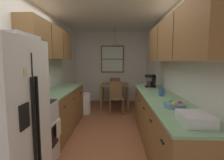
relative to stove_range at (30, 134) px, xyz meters
The scene contains 24 objects.
ground_plane 1.88m from the stove_range, 56.85° to the left, with size 12.00×12.00×0.00m, color brown.
wall_left 1.76m from the stove_range, 103.14° to the left, with size 0.10×9.00×2.55m, color white.
wall_right 2.91m from the stove_range, 33.01° to the left, with size 0.10×9.00×2.55m, color white.
wall_back 4.36m from the stove_range, 76.60° to the left, with size 4.40×0.10×2.55m, color white.
ceiling_slab 2.79m from the stove_range, 56.85° to the left, with size 4.40×9.00×0.08m, color white.
stove_range is the anchor object (origin of this frame).
microwave_over_range 1.23m from the stove_range, behind, with size 0.39×0.63×0.34m.
counter_left 1.31m from the stove_range, 90.24° to the left, with size 0.64×2.01×0.90m.
upper_cabinets_left 1.89m from the stove_range, 96.61° to the left, with size 0.33×2.09×0.66m.
counter_right 2.07m from the stove_range, 16.01° to the left, with size 0.64×3.09×0.90m.
upper_cabinets_right 2.59m from the stove_range, 13.75° to the left, with size 0.33×2.77×0.68m.
dining_table 3.47m from the stove_range, 70.71° to the left, with size 0.89×0.89×0.74m.
dining_chair_near 2.88m from the stove_range, 65.53° to the left, with size 0.43×0.43×0.90m.
dining_chair_far 4.08m from the stove_range, 73.86° to the left, with size 0.43×0.43×0.90m.
pendant_light 3.82m from the stove_range, 70.71° to the left, with size 0.30×0.30×0.53m.
back_window 4.37m from the stove_range, 75.75° to the left, with size 0.84×0.05×0.98m.
trash_bin 2.51m from the stove_range, 83.26° to the left, with size 0.35×0.35×0.59m, color white.
storage_canister 0.76m from the stove_range, 90.59° to the left, with size 0.12×0.12×0.21m.
dish_towel 0.39m from the stove_range, 23.01° to the left, with size 0.02×0.16×0.24m, color beige.
coffee_maker 2.69m from the stove_range, 39.96° to the left, with size 0.22×0.18×0.28m.
mug_by_coffeemaker 2.31m from the stove_range, 24.72° to the left, with size 0.12×0.09×0.09m.
mug_spare 2.15m from the stove_range, 18.33° to the left, with size 0.12×0.08×0.10m.
fruit_bowl 2.03m from the stove_range, ahead, with size 0.28×0.28×0.09m.
dish_rack 2.15m from the stove_range, 18.63° to the right, with size 0.28×0.34×0.10m, color silver.
Camera 1 is at (0.24, -2.85, 1.51)m, focal length 27.90 mm.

